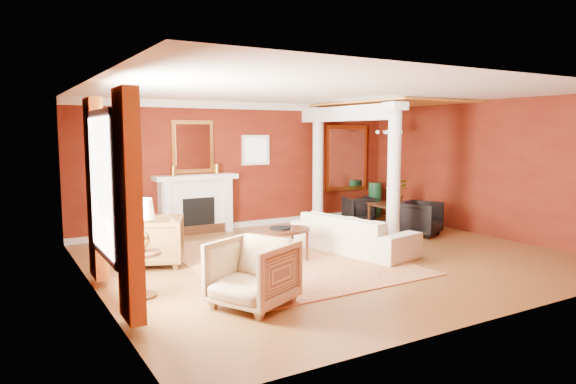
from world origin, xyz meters
TOP-DOWN VIEW (x-y plane):
  - ground at (0.00, 0.00)m, footprint 8.00×8.00m
  - room_shell at (0.00, 0.00)m, footprint 8.04×7.04m
  - fireplace at (-1.30, 3.32)m, footprint 1.85×0.42m
  - overmantel_mirror at (-1.30, 3.45)m, footprint 0.95×0.07m
  - flank_window_left at (-2.85, 3.46)m, footprint 0.70×0.07m
  - flank_window_right at (0.25, 3.46)m, footprint 0.70×0.07m
  - left_window at (-3.89, -0.60)m, footprint 0.21×2.55m
  - column_front at (1.70, 0.30)m, footprint 0.36×0.36m
  - column_back at (1.70, 3.00)m, footprint 0.36×0.36m
  - header_beam at (1.70, 1.90)m, footprint 0.30×3.20m
  - amber_ceiling at (2.85, 1.75)m, footprint 2.30×3.40m
  - dining_mirror at (2.90, 3.45)m, footprint 1.30×0.07m
  - chandelier at (2.90, 1.80)m, footprint 0.60×0.62m
  - crown_trim at (0.00, 3.46)m, footprint 8.00×0.08m
  - base_trim at (0.00, 3.46)m, footprint 8.00×0.08m
  - rug at (-0.80, 0.29)m, footprint 3.34×4.42m
  - sofa at (0.57, 0.12)m, footprint 1.20×2.49m
  - armchair_leopard at (-2.88, 1.02)m, footprint 1.09×1.12m
  - armchair_stripe at (-2.38, -1.64)m, footprint 1.18×1.21m
  - coffee_table at (-0.93, 0.21)m, footprint 1.11×1.11m
  - coffee_book at (-0.93, 0.17)m, footprint 0.17×0.04m
  - side_table at (-3.50, -0.54)m, footprint 0.54×0.54m
  - dining_table at (3.04, 1.58)m, footprint 0.62×1.52m
  - dining_chair_near at (2.77, 0.63)m, footprint 1.02×1.00m
  - dining_chair_far at (2.79, 2.78)m, footprint 0.76×0.72m
  - green_urn at (3.50, 3.00)m, footprint 0.39×0.39m
  - potted_plant at (2.97, 1.62)m, footprint 0.65×0.70m

SIDE VIEW (x-z plane):
  - ground at x=0.00m, z-range 0.00..0.00m
  - rug at x=-0.80m, z-range 0.00..0.02m
  - base_trim at x=0.00m, z-range 0.00..0.12m
  - dining_chair_far at x=2.79m, z-range 0.00..0.67m
  - green_urn at x=3.50m, z-range -0.10..0.82m
  - dining_chair_near at x=2.77m, z-range 0.00..0.81m
  - dining_table at x=3.04m, z-range 0.00..0.83m
  - armchair_leopard at x=-2.88m, z-range 0.00..0.90m
  - sofa at x=0.57m, z-range 0.00..0.94m
  - armchair_stripe at x=-2.38m, z-range 0.00..0.95m
  - coffee_table at x=-0.93m, z-range 0.23..0.79m
  - fireplace at x=-1.30m, z-range 0.00..1.29m
  - coffee_book at x=-0.93m, z-range 0.56..0.79m
  - side_table at x=-3.50m, z-range 0.21..1.55m
  - potted_plant at x=2.97m, z-range 0.83..1.30m
  - left_window at x=-3.89m, z-range 0.12..2.72m
  - column_front at x=1.70m, z-range 0.03..2.83m
  - column_back at x=1.70m, z-range 0.03..2.83m
  - dining_mirror at x=2.90m, z-range 0.70..2.40m
  - flank_window_left at x=-2.85m, z-range 1.45..2.15m
  - flank_window_right at x=0.25m, z-range 1.45..2.15m
  - overmantel_mirror at x=-1.30m, z-range 1.33..2.47m
  - room_shell at x=0.00m, z-range 0.56..3.48m
  - chandelier at x=2.90m, z-range 1.87..2.62m
  - header_beam at x=1.70m, z-range 2.46..2.78m
  - crown_trim at x=0.00m, z-range 2.74..2.90m
  - amber_ceiling at x=2.85m, z-range 2.85..2.89m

